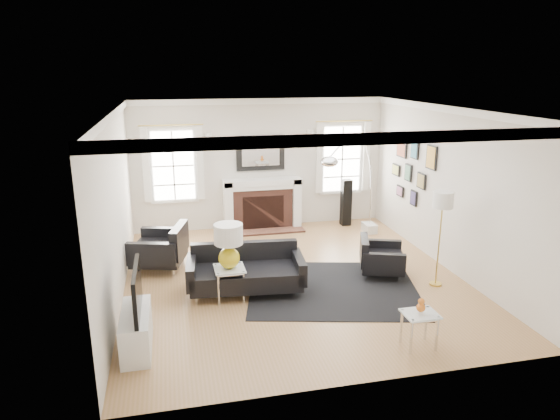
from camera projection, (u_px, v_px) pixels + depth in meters
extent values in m
plane|color=olive|center=(293.00, 278.00, 8.40)|extent=(6.00, 6.00, 0.00)
cube|color=beige|center=(260.00, 164.00, 10.83)|extent=(5.50, 0.04, 2.80)
cube|color=beige|center=(364.00, 268.00, 5.20)|extent=(5.50, 0.04, 2.80)
cube|color=beige|center=(115.00, 208.00, 7.44)|extent=(0.04, 6.00, 2.80)
cube|color=beige|center=(448.00, 189.00, 8.59)|extent=(0.04, 6.00, 2.80)
cube|color=white|center=(295.00, 109.00, 7.63)|extent=(5.50, 6.00, 0.02)
cube|color=white|center=(295.00, 113.00, 7.65)|extent=(5.50, 6.00, 0.12)
cube|color=white|center=(228.00, 206.00, 10.72)|extent=(0.18, 0.38, 1.10)
cube|color=white|center=(296.00, 202.00, 11.03)|extent=(0.18, 0.38, 1.10)
cube|color=white|center=(262.00, 182.00, 10.74)|extent=(1.70, 0.38, 0.12)
cube|color=white|center=(262.00, 186.00, 10.77)|extent=(1.50, 0.34, 0.10)
cube|color=brown|center=(262.00, 208.00, 10.92)|extent=(1.30, 0.30, 0.90)
cube|color=black|center=(263.00, 213.00, 10.85)|extent=(0.90, 0.10, 0.76)
cube|color=brown|center=(265.00, 231.00, 10.79)|extent=(1.70, 0.50, 0.04)
cube|color=black|center=(260.00, 153.00, 10.73)|extent=(1.05, 0.06, 0.75)
cube|color=white|center=(261.00, 153.00, 10.69)|extent=(0.82, 0.02, 0.55)
cube|color=white|center=(173.00, 166.00, 10.40)|extent=(1.00, 0.05, 1.60)
cube|color=white|center=(173.00, 166.00, 10.37)|extent=(0.84, 0.02, 1.44)
cube|color=white|center=(146.00, 165.00, 10.18)|extent=(0.14, 0.05, 1.55)
cube|color=white|center=(200.00, 163.00, 10.41)|extent=(0.14, 0.05, 1.55)
cube|color=white|center=(342.00, 159.00, 11.18)|extent=(1.00, 0.05, 1.60)
cube|color=white|center=(342.00, 159.00, 11.15)|extent=(0.84, 0.02, 1.44)
cube|color=white|center=(319.00, 158.00, 10.95)|extent=(0.14, 0.05, 1.55)
cube|color=white|center=(366.00, 156.00, 11.19)|extent=(0.14, 0.05, 1.55)
cube|color=black|center=(432.00, 157.00, 9.03)|extent=(0.03, 0.34, 0.44)
cube|color=gold|center=(431.00, 157.00, 9.02)|extent=(0.01, 0.29, 0.39)
cube|color=black|center=(415.00, 149.00, 9.62)|extent=(0.03, 0.28, 0.38)
cube|color=teal|center=(414.00, 149.00, 9.62)|extent=(0.01, 0.23, 0.33)
cube|color=black|center=(402.00, 150.00, 10.17)|extent=(0.03, 0.40, 0.30)
cube|color=#AC4F34|center=(401.00, 150.00, 10.16)|extent=(0.01, 0.35, 0.25)
cube|color=black|center=(421.00, 181.00, 9.45)|extent=(0.03, 0.30, 0.30)
cube|color=olive|center=(421.00, 181.00, 9.44)|extent=(0.01, 0.25, 0.25)
cube|color=black|center=(408.00, 173.00, 9.95)|extent=(0.03, 0.26, 0.34)
cube|color=#47775C|center=(407.00, 173.00, 9.94)|extent=(0.01, 0.21, 0.29)
cube|color=black|center=(396.00, 170.00, 10.48)|extent=(0.03, 0.32, 0.24)
cube|color=#BFBF52|center=(395.00, 170.00, 10.47)|extent=(0.01, 0.27, 0.19)
cube|color=black|center=(414.00, 198.00, 9.79)|extent=(0.03, 0.24, 0.30)
cube|color=#3E3468|center=(413.00, 198.00, 9.79)|extent=(0.01, 0.19, 0.25)
cube|color=black|center=(400.00, 191.00, 10.35)|extent=(0.03, 0.28, 0.22)
cube|color=#A35F81|center=(399.00, 191.00, 10.35)|extent=(0.01, 0.23, 0.17)
cube|color=white|center=(136.00, 331.00, 6.22)|extent=(0.35, 1.00, 0.50)
cube|color=black|center=(137.00, 290.00, 6.08)|extent=(0.05, 1.00, 0.58)
cube|color=black|center=(333.00, 288.00, 8.00)|extent=(3.08, 2.75, 0.01)
cube|color=black|center=(246.00, 276.00, 7.80)|extent=(1.78, 0.97, 0.29)
cube|color=black|center=(244.00, 256.00, 8.09)|extent=(1.72, 0.29, 0.48)
cube|color=black|center=(191.00, 272.00, 7.67)|extent=(0.21, 0.82, 0.36)
cube|color=black|center=(299.00, 267.00, 7.88)|extent=(0.21, 0.82, 0.36)
cube|color=black|center=(159.00, 252.00, 8.75)|extent=(1.03, 1.03, 0.31)
cube|color=black|center=(179.00, 240.00, 8.67)|extent=(0.36, 0.85, 0.52)
cube|color=black|center=(165.00, 238.00, 9.11)|extent=(0.84, 0.34, 0.40)
cube|color=black|center=(151.00, 254.00, 8.31)|extent=(0.84, 0.34, 0.40)
cube|color=black|center=(382.00, 261.00, 8.48)|extent=(0.88, 0.88, 0.26)
cube|color=black|center=(364.00, 250.00, 8.46)|extent=(0.34, 0.69, 0.43)
cube|color=black|center=(384.00, 263.00, 8.12)|extent=(0.69, 0.33, 0.33)
cube|color=black|center=(381.00, 249.00, 8.78)|extent=(0.69, 0.33, 0.33)
cube|color=silver|center=(274.00, 267.00, 7.99)|extent=(0.78, 0.78, 0.02)
cylinder|color=silver|center=(256.00, 287.00, 7.63)|extent=(0.04, 0.04, 0.35)
cylinder|color=silver|center=(300.00, 283.00, 7.78)|extent=(0.04, 0.04, 0.35)
cylinder|color=silver|center=(249.00, 270.00, 8.29)|extent=(0.04, 0.04, 0.35)
cylinder|color=silver|center=(290.00, 267.00, 8.43)|extent=(0.04, 0.04, 0.35)
cube|color=silver|center=(229.00, 269.00, 7.53)|extent=(0.46, 0.46, 0.02)
cylinder|color=silver|center=(219.00, 290.00, 7.38)|extent=(0.04, 0.04, 0.50)
cylinder|color=silver|center=(244.00, 287.00, 7.45)|extent=(0.04, 0.04, 0.50)
cylinder|color=silver|center=(216.00, 279.00, 7.73)|extent=(0.04, 0.04, 0.50)
cylinder|color=silver|center=(240.00, 277.00, 7.81)|extent=(0.04, 0.04, 0.50)
cube|color=silver|center=(420.00, 314.00, 6.21)|extent=(0.43, 0.36, 0.02)
cylinder|color=silver|center=(411.00, 337.00, 6.10)|extent=(0.04, 0.04, 0.47)
cylinder|color=silver|center=(437.00, 334.00, 6.17)|extent=(0.04, 0.04, 0.47)
cylinder|color=silver|center=(401.00, 326.00, 6.36)|extent=(0.04, 0.04, 0.47)
cylinder|color=silver|center=(426.00, 323.00, 6.43)|extent=(0.04, 0.04, 0.47)
sphere|color=gold|center=(229.00, 258.00, 7.48)|extent=(0.32, 0.32, 0.32)
cylinder|color=gold|center=(229.00, 248.00, 7.43)|extent=(0.04, 0.04, 0.13)
cylinder|color=white|center=(228.00, 234.00, 7.38)|extent=(0.43, 0.43, 0.30)
sphere|color=orange|center=(421.00, 308.00, 6.18)|extent=(0.11, 0.11, 0.11)
sphere|color=orange|center=(421.00, 302.00, 6.16)|extent=(0.08, 0.08, 0.08)
cube|color=white|center=(369.00, 228.00, 10.74)|extent=(0.24, 0.38, 0.19)
ellipsoid|color=silver|center=(329.00, 162.00, 8.94)|extent=(0.32, 0.32, 0.19)
cylinder|color=gold|center=(435.00, 284.00, 8.14)|extent=(0.20, 0.20, 0.03)
cylinder|color=gold|center=(439.00, 245.00, 7.95)|extent=(0.02, 0.02, 1.39)
cylinder|color=white|center=(443.00, 200.00, 7.75)|extent=(0.32, 0.32, 0.26)
cube|color=black|center=(346.00, 202.00, 11.14)|extent=(0.21, 0.21, 1.04)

